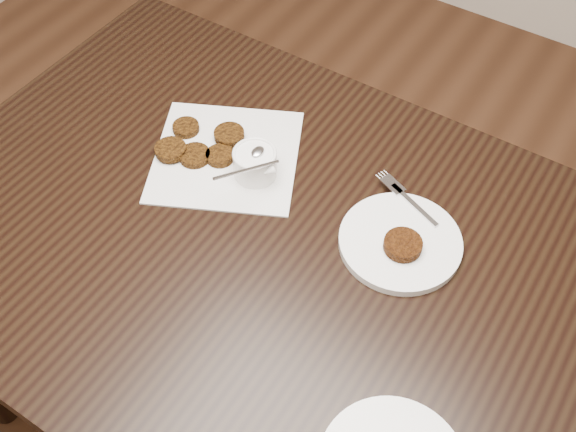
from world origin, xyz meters
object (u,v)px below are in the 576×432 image
(plate_with_patty, at_px, (401,239))
(sauce_ramekin, at_px, (254,152))
(table, at_px, (291,354))
(napkin, at_px, (226,156))

(plate_with_patty, bearing_deg, sauce_ramekin, -179.85)
(table, relative_size, plate_with_patty, 6.66)
(table, relative_size, sauce_ramekin, 12.32)
(napkin, height_order, plate_with_patty, plate_with_patty)
(table, bearing_deg, sauce_ramekin, 142.95)
(table, distance_m, plate_with_patty, 0.43)
(napkin, relative_size, plate_with_patty, 1.28)
(sauce_ramekin, bearing_deg, plate_with_patty, 0.15)
(sauce_ramekin, relative_size, plate_with_patty, 0.54)
(table, height_order, sauce_ramekin, sauce_ramekin)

